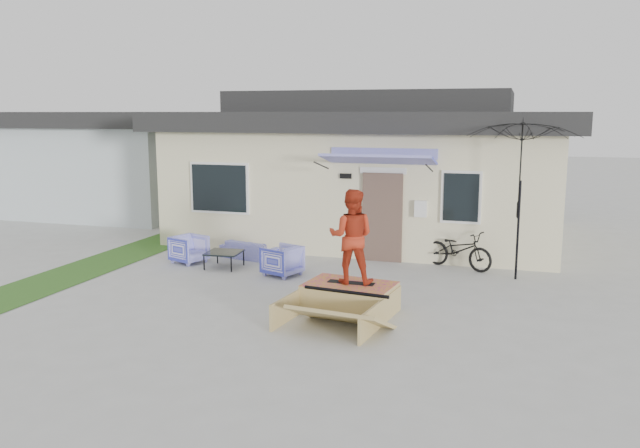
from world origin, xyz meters
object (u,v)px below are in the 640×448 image
(coffee_table, at_px, (224,260))
(bicycle, at_px, (459,245))
(armchair_left, at_px, (189,248))
(armchair_right, at_px, (282,259))
(patio_umbrella, at_px, (520,197))
(skate_ramp, at_px, (350,298))
(skateboard, at_px, (351,282))
(loveseat, at_px, (251,247))
(skater, at_px, (351,235))

(coffee_table, distance_m, bicycle, 5.32)
(armchair_left, relative_size, armchair_right, 0.99)
(coffee_table, height_order, patio_umbrella, patio_umbrella)
(skate_ramp, bearing_deg, armchair_right, 142.14)
(coffee_table, xyz_separation_m, skateboard, (3.58, -2.29, 0.35))
(patio_umbrella, bearing_deg, armchair_left, -174.44)
(loveseat, xyz_separation_m, skater, (3.39, -3.35, 1.10))
(loveseat, relative_size, bicycle, 0.89)
(skate_ramp, bearing_deg, armchair_left, 158.17)
(armchair_right, relative_size, coffee_table, 0.97)
(bicycle, distance_m, skate_ramp, 4.15)
(armchair_left, xyz_separation_m, skate_ramp, (4.56, -2.53, -0.10))
(patio_umbrella, bearing_deg, skate_ramp, -130.50)
(armchair_left, bearing_deg, skate_ramp, -99.39)
(loveseat, relative_size, armchair_right, 2.03)
(patio_umbrella, bearing_deg, bicycle, 154.13)
(armchair_right, distance_m, skateboard, 2.89)
(skater, bearing_deg, bicycle, -118.27)
(skater, bearing_deg, patio_umbrella, -137.48)
(armchair_right, distance_m, patio_umbrella, 5.17)
(loveseat, height_order, bicycle, bicycle)
(coffee_table, relative_size, skateboard, 0.90)
(loveseat, distance_m, armchair_left, 1.47)
(loveseat, height_order, skater, skater)
(skateboard, bearing_deg, bicycle, 69.23)
(armchair_left, height_order, skate_ramp, armchair_left)
(loveseat, height_order, patio_umbrella, patio_umbrella)
(loveseat, bearing_deg, armchair_left, 49.78)
(skateboard, distance_m, skater, 0.85)
(coffee_table, xyz_separation_m, bicycle, (5.09, 1.52, 0.35))
(armchair_left, height_order, skater, skater)
(armchair_right, bearing_deg, coffee_table, -80.22)
(skate_ramp, height_order, skater, skater)
(coffee_table, height_order, skate_ramp, skate_ramp)
(armchair_left, xyz_separation_m, skateboard, (4.57, -2.48, 0.18))
(coffee_table, xyz_separation_m, skater, (3.58, -2.29, 1.20))
(loveseat, bearing_deg, armchair_right, 148.28)
(loveseat, relative_size, patio_umbrella, 0.54)
(armchair_left, relative_size, skate_ramp, 0.35)
(skater, bearing_deg, armchair_left, -35.14)
(skate_ramp, distance_m, skateboard, 0.28)
(armchair_left, distance_m, bicycle, 6.23)
(patio_umbrella, bearing_deg, skateboard, -130.87)
(loveseat, distance_m, bicycle, 4.93)
(armchair_right, distance_m, skater, 3.06)
(armchair_right, xyz_separation_m, skater, (2.07, -2.02, 1.02))
(coffee_table, height_order, skater, skater)
(bicycle, height_order, skater, skater)
(loveseat, relative_size, skater, 0.89)
(coffee_table, relative_size, patio_umbrella, 0.27)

